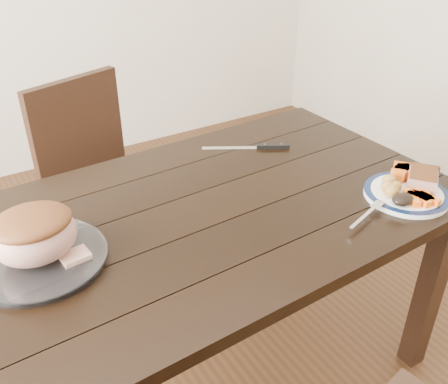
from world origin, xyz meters
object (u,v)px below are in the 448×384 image
carving_knife (262,147)px  fork (369,213)px  chair_far (100,178)px  serving_platter (40,260)px  dinner_plate (406,194)px  dining_table (198,236)px  roast_joint (35,236)px  pork_slice (422,180)px

carving_knife → fork: bearing=-60.5°
chair_far → serving_platter: (-0.39, -0.73, 0.23)m
serving_platter → carving_knife: bearing=15.7°
chair_far → dinner_plate: size_ratio=3.63×
dining_table → chair_far: bearing=95.2°
dining_table → roast_joint: bearing=-180.0°
roast_joint → carving_knife: 0.90m
chair_far → pork_slice: size_ratio=8.67×
pork_slice → fork: pork_slice is taller
pork_slice → roast_joint: roast_joint is taller
chair_far → pork_slice: bearing=107.6°
dinner_plate → roast_joint: roast_joint is taller
chair_far → serving_platter: chair_far is taller
pork_slice → roast_joint: (-1.10, 0.27, 0.04)m
chair_far → serving_platter: bearing=44.4°
dining_table → pork_slice: bearing=-22.9°
pork_slice → carving_knife: size_ratio=0.37×
serving_platter → carving_knife: 0.89m
dining_table → dinner_plate: size_ratio=6.37×
pork_slice → carving_knife: 0.57m
dining_table → carving_knife: bearing=30.7°
fork → carving_knife: size_ratio=0.61×
dining_table → chair_far: 0.75m
dining_table → pork_slice: (0.65, -0.27, 0.14)m
chair_far → carving_knife: chair_far is taller
chair_far → dinner_plate: 1.22m
dining_table → chair_far: (-0.07, 0.73, -0.13)m
serving_platter → pork_slice: pork_slice is taller
chair_far → dinner_plate: bearing=105.5°
pork_slice → dining_table: bearing=157.1°
fork → roast_joint: bearing=144.0°
dinner_plate → roast_joint: 1.08m
dining_table → pork_slice: size_ratio=15.22×
dining_table → fork: (0.40, -0.29, 0.11)m
roast_joint → dining_table: bearing=0.0°
roast_joint → carving_knife: size_ratio=0.72×
chair_far → dinner_plate: chair_far is taller
fork → pork_slice: bearing=-12.3°
serving_platter → carving_knife: (0.86, 0.24, -0.00)m
serving_platter → roast_joint: roast_joint is taller
fork → serving_platter: bearing=144.0°
chair_far → serving_platter: 0.86m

